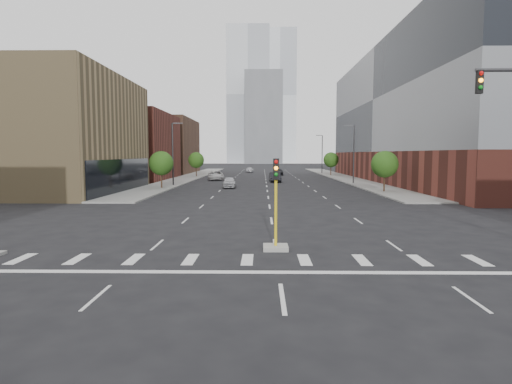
{
  "coord_description": "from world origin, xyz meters",
  "views": [
    {
      "loc": [
        -0.66,
        -11.36,
        4.6
      ],
      "look_at": [
        -1.0,
        12.34,
        2.5
      ],
      "focal_mm": 30.0,
      "sensor_mm": 36.0,
      "label": 1
    }
  ],
  "objects_px": {
    "median_traffic_signal": "(276,230)",
    "car_near_left": "(229,182)",
    "car_far_left": "(216,175)",
    "car_deep_right": "(279,172)",
    "car_distant": "(250,170)",
    "car_mid_right": "(275,177)"
  },
  "relations": [
    {
      "from": "car_near_left",
      "to": "median_traffic_signal",
      "type": "bearing_deg",
      "value": -83.95
    },
    {
      "from": "median_traffic_signal",
      "to": "car_distant",
      "type": "xyz_separation_m",
      "value": [
        -3.81,
        87.17,
        -0.28
      ]
    },
    {
      "from": "median_traffic_signal",
      "to": "car_far_left",
      "type": "distance_m",
      "value": 56.49
    },
    {
      "from": "car_far_left",
      "to": "car_distant",
      "type": "xyz_separation_m",
      "value": [
        5.12,
        31.4,
        -0.12
      ]
    },
    {
      "from": "car_mid_right",
      "to": "car_far_left",
      "type": "bearing_deg",
      "value": 150.2
    },
    {
      "from": "car_near_left",
      "to": "car_mid_right",
      "type": "height_order",
      "value": "car_mid_right"
    },
    {
      "from": "median_traffic_signal",
      "to": "car_deep_right",
      "type": "distance_m",
      "value": 73.46
    },
    {
      "from": "car_far_left",
      "to": "car_deep_right",
      "type": "distance_m",
      "value": 21.27
    },
    {
      "from": "car_distant",
      "to": "car_near_left",
      "type": "bearing_deg",
      "value": -86.37
    },
    {
      "from": "car_near_left",
      "to": "car_deep_right",
      "type": "height_order",
      "value": "car_near_left"
    },
    {
      "from": "car_far_left",
      "to": "car_distant",
      "type": "relative_size",
      "value": 1.45
    },
    {
      "from": "car_deep_right",
      "to": "median_traffic_signal",
      "type": "bearing_deg",
      "value": -90.49
    },
    {
      "from": "car_near_left",
      "to": "car_distant",
      "type": "distance_m",
      "value": 49.0
    },
    {
      "from": "median_traffic_signal",
      "to": "car_near_left",
      "type": "xyz_separation_m",
      "value": [
        -5.16,
        38.19,
        -0.23
      ]
    },
    {
      "from": "car_deep_right",
      "to": "car_distant",
      "type": "relative_size",
      "value": 1.2
    },
    {
      "from": "car_mid_right",
      "to": "car_distant",
      "type": "xyz_separation_m",
      "value": [
        -5.31,
        36.76,
        -0.13
      ]
    },
    {
      "from": "car_distant",
      "to": "car_mid_right",
      "type": "bearing_deg",
      "value": -76.57
    },
    {
      "from": "car_mid_right",
      "to": "car_distant",
      "type": "height_order",
      "value": "car_mid_right"
    },
    {
      "from": "car_mid_right",
      "to": "car_distant",
      "type": "distance_m",
      "value": 37.14
    },
    {
      "from": "car_far_left",
      "to": "car_deep_right",
      "type": "height_order",
      "value": "car_far_left"
    },
    {
      "from": "median_traffic_signal",
      "to": "car_deep_right",
      "type": "relative_size",
      "value": 0.9
    },
    {
      "from": "car_mid_right",
      "to": "car_far_left",
      "type": "height_order",
      "value": "car_mid_right"
    }
  ]
}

